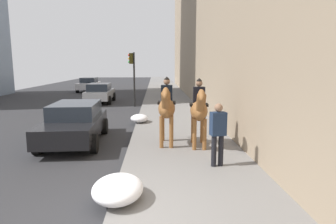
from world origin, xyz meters
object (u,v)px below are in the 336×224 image
object	(u,v)px
car_near_lane	(100,93)
car_mid_lane	(75,122)
pedestrian_greeting	(218,131)
mounted_horse_near	(167,107)
car_far_lane	(89,84)
traffic_light_near_curb	(133,70)
mounted_horse_far	(199,109)

from	to	relation	value
car_near_lane	car_mid_lane	bearing A→B (deg)	-174.38
pedestrian_greeting	car_mid_lane	bearing A→B (deg)	45.33
mounted_horse_near	car_near_lane	world-z (taller)	mounted_horse_near
car_near_lane	car_far_lane	xyz separation A→B (m)	(9.44, 2.89, -0.01)
pedestrian_greeting	car_near_lane	size ratio (longest dim) A/B	0.42
traffic_light_near_curb	mounted_horse_near	bearing A→B (deg)	-169.48
mounted_horse_near	mounted_horse_far	xyz separation A→B (m)	(-0.28, -1.05, -0.04)
car_near_lane	traffic_light_near_curb	size ratio (longest dim) A/B	1.12
mounted_horse_far	car_near_lane	bearing A→B (deg)	-152.17
car_near_lane	pedestrian_greeting	bearing A→B (deg)	-158.64
mounted_horse_near	car_far_lane	bearing A→B (deg)	-157.31
car_far_lane	mounted_horse_far	bearing A→B (deg)	21.67
car_far_lane	traffic_light_near_curb	world-z (taller)	traffic_light_near_curb
car_mid_lane	car_far_lane	distance (m)	21.23
mounted_horse_near	pedestrian_greeting	xyz separation A→B (m)	(-2.19, -1.28, -0.31)
mounted_horse_far	car_near_lane	size ratio (longest dim) A/B	0.56
car_near_lane	car_mid_lane	distance (m)	11.45
pedestrian_greeting	mounted_horse_near	bearing A→B (deg)	19.51
pedestrian_greeting	car_mid_lane	world-z (taller)	pedestrian_greeting
mounted_horse_far	traffic_light_near_curb	world-z (taller)	traffic_light_near_curb
mounted_horse_far	car_near_lane	distance (m)	13.73
car_near_lane	car_far_lane	size ratio (longest dim) A/B	0.93
pedestrian_greeting	car_mid_lane	size ratio (longest dim) A/B	0.39
car_near_lane	car_mid_lane	xyz separation A→B (m)	(-11.39, -1.20, 0.01)
mounted_horse_near	car_mid_lane	bearing A→B (deg)	-101.14
mounted_horse_near	car_near_lane	bearing A→B (deg)	-155.99
mounted_horse_near	pedestrian_greeting	distance (m)	2.55
mounted_horse_near	car_far_lane	xyz separation A→B (m)	(21.71, 7.39, -0.67)
car_near_lane	traffic_light_near_curb	bearing A→B (deg)	-130.13
mounted_horse_near	car_near_lane	distance (m)	13.08
mounted_horse_far	mounted_horse_near	bearing A→B (deg)	-100.89
car_far_lane	car_mid_lane	bearing A→B (deg)	11.81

